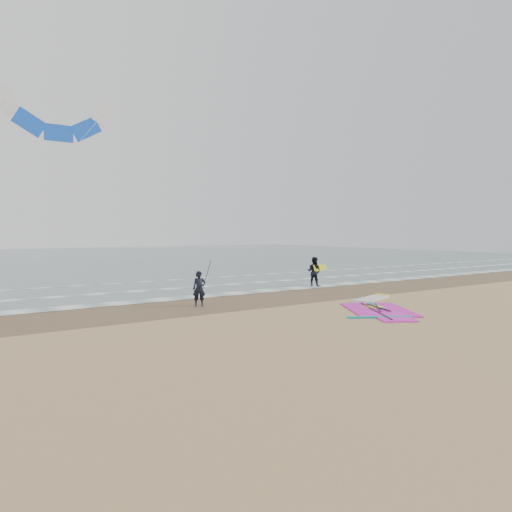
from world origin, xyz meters
TOP-DOWN VIEW (x-y plane):
  - ground at (0.00, 0.00)m, footprint 120.00×120.00m
  - sea_water at (0.00, 48.00)m, footprint 120.00×80.00m
  - wet_sand_band at (0.00, 6.00)m, footprint 120.00×5.00m
  - foam_waterline at (0.00, 10.44)m, footprint 120.00×9.15m
  - windsurf_rig at (3.02, 0.98)m, footprint 5.97×5.65m
  - person_standing at (-3.46, 5.53)m, footprint 0.68×0.58m
  - person_walking at (5.76, 8.48)m, footprint 0.99×1.08m
  - held_pole at (-3.16, 5.53)m, footprint 0.17×0.86m
  - carried_kiteboard at (6.16, 8.38)m, footprint 1.30×0.51m
  - surf_kite at (-7.41, 15.49)m, footprint 8.56×4.14m

SIDE VIEW (x-z plane):
  - ground at x=0.00m, z-range 0.00..0.00m
  - wet_sand_band at x=0.00m, z-range 0.00..0.01m
  - sea_water at x=0.00m, z-range 0.00..0.02m
  - foam_waterline at x=0.00m, z-range 0.02..0.04m
  - windsurf_rig at x=3.02m, z-range -0.03..0.11m
  - person_standing at x=-3.46m, z-range 0.00..1.58m
  - person_walking at x=5.76m, z-range 0.00..1.80m
  - carried_kiteboard at x=6.16m, z-range 0.94..1.34m
  - held_pole at x=-3.16m, z-range 0.25..2.07m
  - surf_kite at x=-7.41m, z-range 4.52..14.90m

